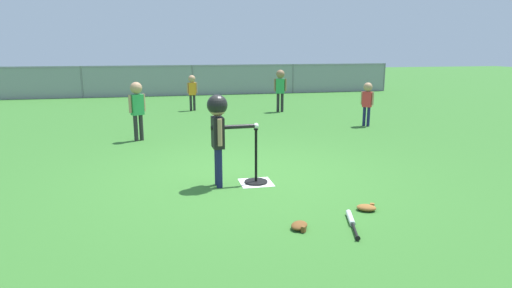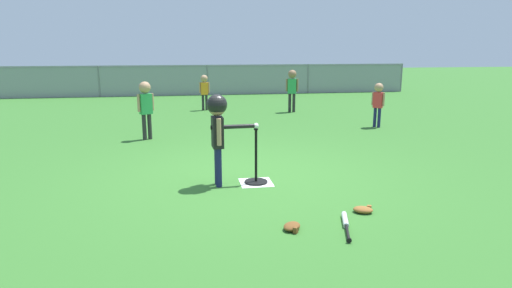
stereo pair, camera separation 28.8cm
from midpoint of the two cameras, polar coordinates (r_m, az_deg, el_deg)
ground_plane at (r=6.32m, az=0.39°, el=-4.22°), size 60.00×60.00×0.00m
home_plate at (r=6.01m, az=1.38°, el=-5.09°), size 0.44×0.44×0.01m
batting_tee at (r=5.97m, az=1.38°, el=-3.96°), size 0.32×0.32×0.76m
baseball_on_tee at (r=5.81m, az=1.42°, el=2.41°), size 0.07×0.07×0.07m
batter_child at (r=5.70m, az=-3.62°, el=3.00°), size 0.65×0.35×1.24m
fielder_near_right at (r=12.40m, az=5.45°, el=7.73°), size 0.34×0.24×1.20m
fielder_deep_right at (r=10.42m, az=16.56°, el=5.70°), size 0.24×0.23×1.03m
fielder_deep_center at (r=8.88m, az=-13.44°, el=5.34°), size 0.31×0.23×1.17m
fielder_deep_left at (r=12.80m, az=-6.17°, el=7.39°), size 0.31×0.20×1.03m
spare_bat_silver at (r=4.76m, az=13.45°, el=-10.02°), size 0.25×0.68×0.06m
glove_by_plate at (r=4.56m, az=6.61°, el=-10.76°), size 0.26×0.27×0.07m
glove_near_bats at (r=5.14m, az=15.53°, el=-8.34°), size 0.27×0.24×0.07m
outfield_fence at (r=16.89m, az=-5.93°, el=8.52°), size 16.06×0.06×1.15m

